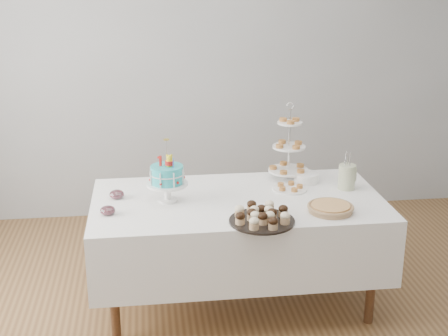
{
  "coord_description": "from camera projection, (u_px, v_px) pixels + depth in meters",
  "views": [
    {
      "loc": [
        -0.58,
        -3.5,
        2.27
      ],
      "look_at": [
        -0.09,
        0.3,
        0.99
      ],
      "focal_mm": 50.0,
      "sensor_mm": 36.0,
      "label": 1
    }
  ],
  "objects": [
    {
      "name": "jam_bowl_a",
      "position": [
        108.0,
        211.0,
        3.86
      ],
      "size": [
        0.1,
        0.1,
        0.06
      ],
      "color": "silver",
      "rests_on": "table"
    },
    {
      "name": "pie",
      "position": [
        331.0,
        208.0,
        3.9
      ],
      "size": [
        0.29,
        0.29,
        0.05
      ],
      "color": "tan",
      "rests_on": "table"
    },
    {
      "name": "walls",
      "position": [
        246.0,
        125.0,
        3.65
      ],
      "size": [
        5.04,
        4.04,
        2.7
      ],
      "color": "#95989A",
      "rests_on": "floor"
    },
    {
      "name": "utensil_pitcher",
      "position": [
        347.0,
        176.0,
        4.27
      ],
      "size": [
        0.13,
        0.12,
        0.26
      ],
      "rotation": [
        0.0,
        0.0,
        -0.06
      ],
      "color": "white",
      "rests_on": "table"
    },
    {
      "name": "tiered_stand",
      "position": [
        289.0,
        147.0,
        4.43
      ],
      "size": [
        0.29,
        0.29,
        0.56
      ],
      "color": "silver",
      "rests_on": "table"
    },
    {
      "name": "floor",
      "position": [
        244.0,
        325.0,
        4.08
      ],
      "size": [
        5.0,
        5.0,
        0.0
      ],
      "primitive_type": "plane",
      "color": "brown",
      "rests_on": "ground"
    },
    {
      "name": "table",
      "position": [
        238.0,
        230.0,
        4.19
      ],
      "size": [
        1.92,
        1.02,
        0.77
      ],
      "color": "white",
      "rests_on": "floor"
    },
    {
      "name": "cupcake_tray",
      "position": [
        262.0,
        215.0,
        3.74
      ],
      "size": [
        0.4,
        0.4,
        0.09
      ],
      "color": "black",
      "rests_on": "table"
    },
    {
      "name": "pastry_plate",
      "position": [
        290.0,
        188.0,
        4.28
      ],
      "size": [
        0.24,
        0.24,
        0.04
      ],
      "color": "white",
      "rests_on": "table"
    },
    {
      "name": "plate_stack",
      "position": [
        306.0,
        178.0,
        4.41
      ],
      "size": [
        0.17,
        0.17,
        0.07
      ],
      "color": "white",
      "rests_on": "table"
    },
    {
      "name": "birthday_cake",
      "position": [
        167.0,
        185.0,
        4.05
      ],
      "size": [
        0.27,
        0.27,
        0.41
      ],
      "rotation": [
        0.0,
        0.0,
        -0.43
      ],
      "color": "white",
      "rests_on": "table"
    },
    {
      "name": "jam_bowl_b",
      "position": [
        117.0,
        194.0,
        4.12
      ],
      "size": [
        0.1,
        0.1,
        0.06
      ],
      "color": "silver",
      "rests_on": "table"
    }
  ]
}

